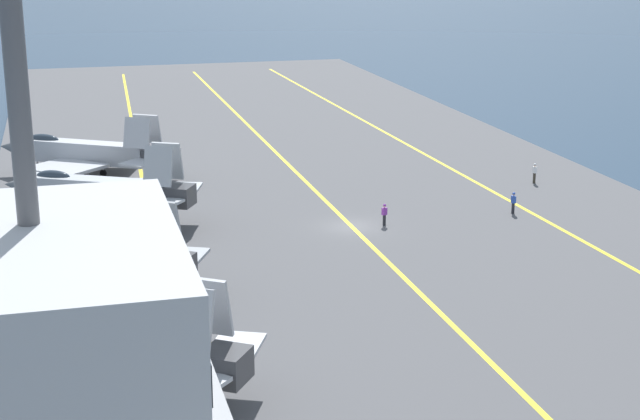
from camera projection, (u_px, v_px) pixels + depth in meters
The scene contains 12 objects.
ground_plane at pixel (351, 231), 73.72m from camera, with size 2000.00×2000.00×0.00m, color #23384C.
carrier_deck at pixel (351, 229), 73.67m from camera, with size 194.84×53.73×0.40m, color #4C4C4F.
deck_stripe_foul_line at pixel (531, 212), 77.25m from camera, with size 175.35×0.36×0.01m, color yellow.
deck_stripe_centerline at pixel (351, 226), 73.61m from camera, with size 175.35×0.36×0.01m, color yellow.
deck_stripe_edge_line at pixel (153, 242), 69.97m from camera, with size 175.35×0.36×0.01m, color yellow.
parked_jet_nearest at pixel (96, 345), 46.37m from camera, with size 13.63×15.54×6.31m.
parked_jet_second at pixel (81, 256), 59.40m from camera, with size 13.63×14.79×6.20m.
parked_jet_third at pixel (100, 190), 73.29m from camera, with size 12.46×15.19×6.48m.
parked_jet_fourth at pixel (85, 152), 87.11m from camera, with size 13.40×16.38×6.04m.
crew_purple_vest at pixel (384, 214), 73.61m from camera, with size 0.40×0.46×1.68m.
crew_blue_vest at pixel (513, 202), 76.70m from camera, with size 0.39×0.28×1.74m.
crew_white_vest at pixel (535, 172), 86.03m from camera, with size 0.38×0.27×1.79m.
Camera 1 is at (-67.52, 20.32, 21.69)m, focal length 55.00 mm.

